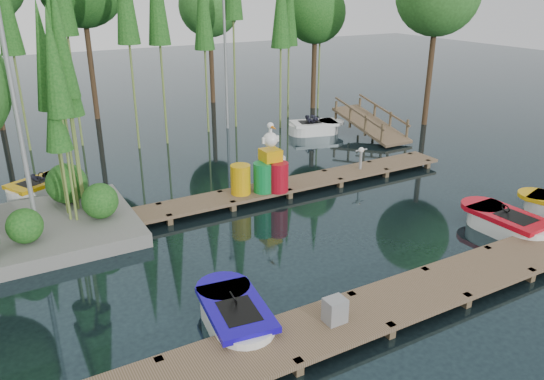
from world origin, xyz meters
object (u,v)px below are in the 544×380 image
boat_yellow_far (41,187)px  utility_cabinet (335,310)px  boat_blue (235,317)px  drum_cluster (272,170)px  yellow_barrel (241,179)px  boat_red (506,224)px

boat_yellow_far → utility_cabinet: 11.55m
boat_blue → utility_cabinet: 2.02m
boat_yellow_far → drum_cluster: drum_cluster is taller
yellow_barrel → drum_cluster: bearing=-8.6°
utility_cabinet → yellow_barrel: yellow_barrel is taller
yellow_barrel → boat_yellow_far: bearing=145.0°
boat_blue → utility_cabinet: (1.61, -1.17, 0.30)m
boat_yellow_far → utility_cabinet: (4.04, -10.82, 0.30)m
boat_yellow_far → boat_blue: bearing=-82.6°
boat_yellow_far → utility_cabinet: boat_yellow_far is taller
boat_red → yellow_barrel: yellow_barrel is taller
drum_cluster → boat_red: bearing=-50.8°
boat_red → utility_cabinet: (-6.89, -1.40, 0.29)m
boat_blue → utility_cabinet: size_ratio=5.30×
utility_cabinet → yellow_barrel: 7.14m
boat_yellow_far → utility_cabinet: bearing=-76.3°
utility_cabinet → drum_cluster: size_ratio=0.23×
boat_yellow_far → utility_cabinet: size_ratio=5.24×
boat_red → boat_yellow_far: (-10.93, 9.42, -0.00)m
boat_yellow_far → drum_cluster: 7.65m
drum_cluster → utility_cabinet: bearing=-109.8°
boat_blue → drum_cluster: size_ratio=1.22×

